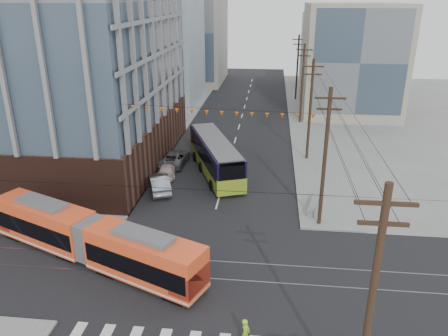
% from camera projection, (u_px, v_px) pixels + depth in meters
% --- Properties ---
extents(ground, '(160.00, 160.00, 0.00)m').
position_uv_depth(ground, '(188.00, 308.00, 25.44)').
color(ground, slate).
extents(office_building, '(30.00, 25.00, 28.60)m').
position_uv_depth(office_building, '(10.00, 24.00, 43.68)').
color(office_building, '#381E16').
rests_on(office_building, ground).
extents(bg_bldg_nw_near, '(18.00, 16.00, 18.00)m').
position_uv_depth(bg_bldg_nw_near, '(144.00, 48.00, 71.92)').
color(bg_bldg_nw_near, '#8C99A5').
rests_on(bg_bldg_nw_near, ground).
extents(bg_bldg_ne_near, '(14.00, 14.00, 16.00)m').
position_uv_depth(bg_bldg_ne_near, '(351.00, 60.00, 65.23)').
color(bg_bldg_ne_near, gray).
rests_on(bg_bldg_ne_near, ground).
extents(bg_bldg_nw_far, '(16.00, 18.00, 20.00)m').
position_uv_depth(bg_bldg_nw_far, '(185.00, 32.00, 89.73)').
color(bg_bldg_nw_far, gray).
rests_on(bg_bldg_nw_far, ground).
extents(bg_bldg_ne_far, '(16.00, 16.00, 14.00)m').
position_uv_depth(bg_bldg_ne_far, '(345.00, 51.00, 83.87)').
color(bg_bldg_ne_far, '#8C99A5').
rests_on(bg_bldg_ne_far, ground).
extents(utility_pole_near, '(0.30, 0.30, 11.00)m').
position_uv_depth(utility_pole_near, '(370.00, 312.00, 17.00)').
color(utility_pole_near, black).
rests_on(utility_pole_near, ground).
extents(utility_pole_far, '(0.30, 0.30, 11.00)m').
position_uv_depth(utility_pole_far, '(297.00, 68.00, 74.31)').
color(utility_pole_far, black).
rests_on(utility_pole_far, ground).
extents(streetcar, '(16.86, 9.09, 3.34)m').
position_uv_depth(streetcar, '(91.00, 239.00, 29.41)').
color(streetcar, '#F85022').
rests_on(streetcar, ground).
extents(city_bus, '(7.18, 13.01, 3.64)m').
position_uv_depth(city_bus, '(215.00, 156.00, 44.30)').
color(city_bus, black).
rests_on(city_bus, ground).
extents(parked_car_silver, '(3.39, 5.16, 1.61)m').
position_uv_depth(parked_car_silver, '(159.00, 183.00, 40.49)').
color(parked_car_silver, '#939AA6').
rests_on(parked_car_silver, ground).
extents(parked_car_white, '(2.40, 4.47, 1.23)m').
position_uv_depth(parked_car_white, '(167.00, 170.00, 43.87)').
color(parked_car_white, beige).
rests_on(parked_car_white, ground).
extents(parked_car_grey, '(2.74, 5.43, 1.47)m').
position_uv_depth(parked_car_grey, '(175.00, 158.00, 46.88)').
color(parked_car_grey, '#4F5255').
rests_on(parked_car_grey, ground).
extents(pedestrian, '(0.51, 0.67, 1.65)m').
position_uv_depth(pedestrian, '(246.00, 333.00, 22.44)').
color(pedestrian, '#97E225').
rests_on(pedestrian, ground).
extents(jersey_barrier, '(1.68, 3.91, 0.76)m').
position_uv_depth(jersey_barrier, '(314.00, 205.00, 37.21)').
color(jersey_barrier, slate).
rests_on(jersey_barrier, ground).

